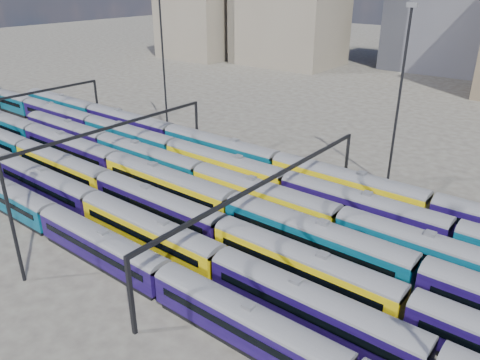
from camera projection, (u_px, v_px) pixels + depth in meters
The scene contains 13 objects.
ground at pixel (204, 215), 61.14m from camera, with size 500.00×500.00×0.00m, color #3F3B35.
rake_0 at pixel (164, 277), 44.50m from camera, with size 116.62×2.85×4.78m.
rake_1 at pixel (220, 262), 46.47m from camera, with size 125.27×3.05×5.15m.
rake_2 at pixel (157, 203), 58.31m from camera, with size 104.78×3.07×5.17m.
rake_3 at pixel (115, 163), 70.24m from camera, with size 136.46×3.33×5.62m.
rake_4 at pixel (339, 220), 54.12m from camera, with size 131.28×3.20×5.40m.
rake_5 at pixel (173, 148), 76.24m from camera, with size 131.31×3.20×5.40m.
rake_6 at pixel (346, 182), 63.61m from camera, with size 158.71×3.31×5.60m.
gantry_0 at pixel (4, 104), 86.77m from camera, with size 0.35×40.35×8.03m.
gantry_1 at pixel (104, 136), 69.74m from camera, with size 0.35×40.35×8.03m.
gantry_2 at pixel (268, 188), 52.71m from camera, with size 0.35×40.35×8.03m.
mast_1 at pixel (163, 60), 88.29m from camera, with size 1.40×0.50×25.60m.
mast_3 at pixel (400, 93), 64.18m from camera, with size 1.40×0.50×25.60m.
Camera 1 is at (37.20, -39.48, 28.95)m, focal length 35.00 mm.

